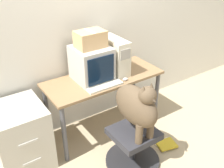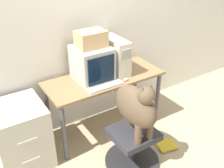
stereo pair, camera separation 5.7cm
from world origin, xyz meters
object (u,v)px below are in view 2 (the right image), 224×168
(crt_monitor, at_px, (92,63))
(filing_cabinet, at_px, (21,135))
(office_chair, at_px, (132,148))
(dog, at_px, (136,106))
(cardboard_box, at_px, (91,39))
(book_stack_floor, at_px, (166,145))
(pc_tower, at_px, (115,56))
(keyboard, at_px, (104,85))

(crt_monitor, bearing_deg, filing_cabinet, -177.67)
(office_chair, relative_size, dog, 0.95)
(crt_monitor, height_order, office_chair, crt_monitor)
(cardboard_box, bearing_deg, office_chair, -84.13)
(office_chair, xyz_separation_m, book_stack_floor, (0.49, -0.03, -0.18))
(cardboard_box, bearing_deg, filing_cabinet, -177.42)
(crt_monitor, relative_size, pc_tower, 0.94)
(pc_tower, bearing_deg, filing_cabinet, -177.84)
(filing_cabinet, bearing_deg, office_chair, -34.37)
(pc_tower, relative_size, keyboard, 1.05)
(pc_tower, height_order, filing_cabinet, pc_tower)
(dog, relative_size, cardboard_box, 2.00)
(crt_monitor, distance_m, keyboard, 0.29)
(dog, height_order, cardboard_box, cardboard_box)
(crt_monitor, distance_m, book_stack_floor, 1.30)
(dog, bearing_deg, cardboard_box, 95.65)
(keyboard, xyz_separation_m, cardboard_box, (-0.02, 0.22, 0.46))
(keyboard, xyz_separation_m, book_stack_floor, (0.54, -0.51, -0.74))
(pc_tower, bearing_deg, office_chair, -108.70)
(pc_tower, relative_size, filing_cabinet, 0.62)
(pc_tower, height_order, keyboard, pc_tower)
(keyboard, relative_size, filing_cabinet, 0.59)
(keyboard, distance_m, cardboard_box, 0.52)
(office_chair, height_order, dog, dog)
(pc_tower, xyz_separation_m, office_chair, (-0.24, -0.71, -0.75))
(dog, xyz_separation_m, cardboard_box, (-0.07, 0.73, 0.47))
(pc_tower, height_order, cardboard_box, cardboard_box)
(dog, bearing_deg, crt_monitor, 95.68)
(pc_tower, height_order, book_stack_floor, pc_tower)
(office_chair, bearing_deg, crt_monitor, 95.90)
(keyboard, relative_size, office_chair, 0.70)
(keyboard, distance_m, office_chair, 0.74)
(keyboard, height_order, cardboard_box, cardboard_box)
(pc_tower, relative_size, book_stack_floor, 1.71)
(crt_monitor, xyz_separation_m, filing_cabinet, (-0.90, -0.04, -0.59))
(office_chair, distance_m, cardboard_box, 1.24)
(filing_cabinet, distance_m, cardboard_box, 1.25)
(dog, xyz_separation_m, filing_cabinet, (-0.97, 0.69, -0.40))
(pc_tower, relative_size, cardboard_box, 1.41)
(filing_cabinet, relative_size, book_stack_floor, 2.77)
(keyboard, bearing_deg, dog, -83.85)
(keyboard, relative_size, book_stack_floor, 1.63)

